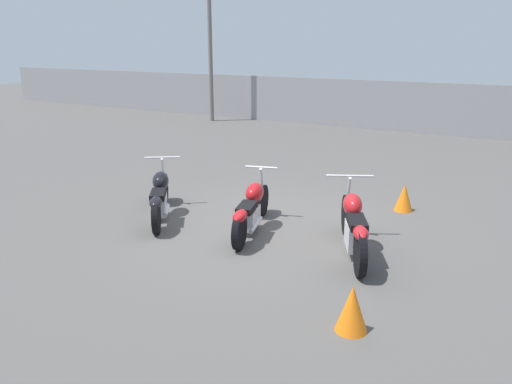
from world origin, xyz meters
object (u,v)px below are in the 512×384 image
traffic_cone_far (404,198)px  light_pole_left (209,12)px  motorcycle_slot_0 (160,196)px  motorcycle_slot_2 (354,225)px  traffic_cone_near (352,308)px  motorcycle_slot_1 (252,208)px

traffic_cone_far → light_pole_left: bearing=141.5°
motorcycle_slot_0 → motorcycle_slot_2: motorcycle_slot_2 is taller
motorcycle_slot_0 → traffic_cone_near: (4.12, -1.82, -0.14)m
motorcycle_slot_1 → motorcycle_slot_2: size_ratio=1.04×
motorcycle_slot_1 → traffic_cone_near: (2.39, -2.02, -0.13)m
light_pole_left → motorcycle_slot_0: light_pole_left is taller
motorcycle_slot_0 → light_pole_left: bearing=85.0°
motorcycle_slot_1 → motorcycle_slot_0: bearing=170.8°
light_pole_left → motorcycle_slot_2: (8.98, -9.62, -3.59)m
motorcycle_slot_0 → motorcycle_slot_2: 3.47m
motorcycle_slot_1 → motorcycle_slot_2: motorcycle_slot_2 is taller
motorcycle_slot_1 → traffic_cone_near: size_ratio=3.90×
motorcycle_slot_2 → traffic_cone_far: motorcycle_slot_2 is taller
motorcycle_slot_1 → traffic_cone_far: bearing=34.3°
traffic_cone_near → traffic_cone_far: (-0.47, 4.31, -0.01)m
traffic_cone_near → motorcycle_slot_0: bearing=156.1°
motorcycle_slot_2 → light_pole_left: bearing=107.0°
motorcycle_slot_2 → traffic_cone_near: (0.65, -1.97, -0.18)m
light_pole_left → motorcycle_slot_1: bearing=-52.9°
motorcycle_slot_0 → motorcycle_slot_1: (1.73, 0.20, -0.01)m
motorcycle_slot_2 → traffic_cone_far: bearing=59.4°
light_pole_left → traffic_cone_near: bearing=-50.3°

